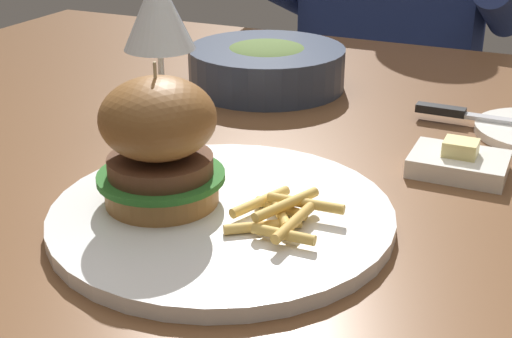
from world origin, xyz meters
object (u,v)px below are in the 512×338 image
object	(u,v)px
wine_glass	(158,13)
diner_person	(387,90)
butter_dish	(459,162)
burger_sandwich	(159,142)
soup_bowl	(267,66)
table_knife	(495,119)
main_plate	(222,215)

from	to	relation	value
wine_glass	diner_person	xyz separation A→B (m)	(0.07, 0.81, -0.32)
butter_dish	diner_person	xyz separation A→B (m)	(-0.27, 0.80, -0.19)
burger_sandwich	soup_bowl	world-z (taller)	burger_sandwich
table_knife	wine_glass	bearing A→B (deg)	-156.19
diner_person	soup_bowl	bearing A→B (deg)	-92.69
main_plate	butter_dish	size ratio (longest dim) A/B	3.18
burger_sandwich	table_knife	world-z (taller)	burger_sandwich
soup_bowl	wine_glass	bearing A→B (deg)	-102.77
wine_glass	butter_dish	xyz separation A→B (m)	(0.35, 0.01, -0.13)
butter_dish	diner_person	size ratio (longest dim) A/B	0.08
table_knife	soup_bowl	bearing A→B (deg)	172.31
main_plate	butter_dish	distance (m)	0.26
table_knife	butter_dish	size ratio (longest dim) A/B	2.40
soup_bowl	burger_sandwich	bearing A→B (deg)	-79.97
table_knife	soup_bowl	distance (m)	0.32
butter_dish	table_knife	bearing A→B (deg)	83.50
butter_dish	main_plate	bearing A→B (deg)	-131.31
table_knife	butter_dish	distance (m)	0.15
burger_sandwich	diner_person	xyz separation A→B (m)	(-0.04, 1.01, -0.25)
main_plate	wine_glass	distance (m)	0.29
main_plate	wine_glass	bearing A→B (deg)	132.80
main_plate	butter_dish	bearing A→B (deg)	48.69
table_knife	soup_bowl	xyz separation A→B (m)	(-0.32, 0.04, 0.02)
wine_glass	soup_bowl	distance (m)	0.23
wine_glass	butter_dish	world-z (taller)	wine_glass
butter_dish	wine_glass	bearing A→B (deg)	-178.02
burger_sandwich	butter_dish	xyz separation A→B (m)	(0.23, 0.21, -0.06)
soup_bowl	diner_person	xyz separation A→B (m)	(0.03, 0.61, -0.21)
table_knife	diner_person	distance (m)	0.74
main_plate	table_knife	xyz separation A→B (m)	(0.19, 0.35, 0.01)
main_plate	table_knife	distance (m)	0.40
table_knife	diner_person	size ratio (longest dim) A/B	0.20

